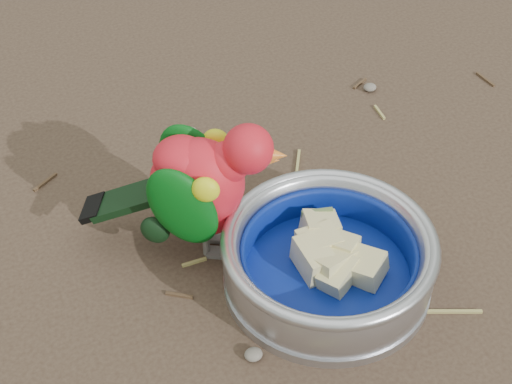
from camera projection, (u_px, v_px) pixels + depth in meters
name	position (u px, v px, depth m)	size (l,w,h in m)	color
ground	(279.00, 292.00, 0.75)	(60.00, 60.00, 0.00)	#433226
food_bowl	(327.00, 277.00, 0.75)	(0.20, 0.20, 0.02)	#B2B2BA
bowl_wall	(329.00, 256.00, 0.73)	(0.20, 0.20, 0.04)	#B2B2BA
fruit_wedges	(328.00, 261.00, 0.74)	(0.12, 0.12, 0.03)	beige
lory_parrot	(201.00, 192.00, 0.75)	(0.09, 0.18, 0.15)	red
ground_debris	(297.00, 254.00, 0.78)	(0.90, 0.80, 0.01)	tan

